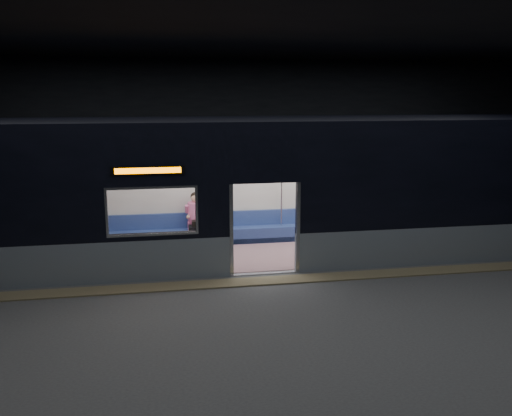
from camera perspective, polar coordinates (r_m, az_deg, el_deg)
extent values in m
cube|color=#47494C|center=(11.16, 1.95, -8.69)|extent=(24.00, 14.00, 0.01)
cube|color=black|center=(10.50, 2.15, 17.69)|extent=(24.00, 14.00, 0.04)
cube|color=black|center=(17.39, -2.80, 7.24)|extent=(24.00, 0.04, 5.00)
cube|color=black|center=(4.16, 22.82, -9.15)|extent=(24.00, 0.04, 5.00)
cube|color=#8C7F59|center=(11.66, 1.39, -7.66)|extent=(22.80, 0.50, 0.03)
cube|color=gray|center=(12.09, -22.40, -5.69)|extent=(8.30, 0.12, 0.90)
cube|color=gray|center=(13.74, 21.23, -3.54)|extent=(8.30, 0.12, 0.90)
cube|color=black|center=(11.73, -23.01, 1.78)|extent=(8.30, 0.12, 2.30)
cube|color=black|center=(13.42, 21.75, 3.06)|extent=(8.30, 0.12, 2.30)
cube|color=black|center=(11.56, 0.95, 5.48)|extent=(1.40, 0.12, 1.15)
cube|color=#B7BABC|center=(11.73, -2.63, -2.39)|extent=(0.08, 0.14, 2.05)
cube|color=#B7BABC|center=(12.00, 4.39, -2.08)|extent=(0.08, 0.14, 2.05)
cube|color=black|center=(11.30, -11.29, 3.90)|extent=(1.50, 0.04, 0.18)
cube|color=#FC7700|center=(11.29, -11.29, 3.89)|extent=(1.34, 0.03, 0.12)
cube|color=beige|center=(14.51, -1.23, 2.72)|extent=(18.00, 0.12, 3.20)
cube|color=black|center=(12.92, -0.27, 9.06)|extent=(18.00, 3.00, 0.15)
cube|color=#876362|center=(13.48, -0.26, -4.90)|extent=(17.76, 2.76, 0.04)
cube|color=beige|center=(13.00, -0.27, 4.98)|extent=(17.76, 2.76, 0.10)
cube|color=navy|center=(14.48, -1.01, -2.78)|extent=(11.00, 0.48, 0.41)
cube|color=navy|center=(14.57, -1.14, -1.05)|extent=(11.00, 0.10, 0.40)
cube|color=#745560|center=(12.24, -14.85, -5.97)|extent=(4.40, 0.48, 0.41)
cube|color=#745560|center=(13.37, 14.68, -4.43)|extent=(4.40, 0.48, 0.41)
cylinder|color=silver|center=(11.97, -3.83, -1.39)|extent=(0.04, 0.04, 2.26)
cylinder|color=silver|center=(14.17, -4.83, 0.69)|extent=(0.04, 0.04, 2.26)
cylinder|color=silver|center=(12.31, 4.99, -1.03)|extent=(0.04, 0.04, 2.26)
cylinder|color=silver|center=(14.46, 2.69, 0.95)|extent=(0.04, 0.04, 2.26)
cylinder|color=silver|center=(14.11, -1.01, 3.89)|extent=(11.00, 0.03, 0.03)
cube|color=black|center=(14.04, -6.75, -2.13)|extent=(0.17, 0.47, 0.16)
cube|color=black|center=(14.06, -5.89, -2.10)|extent=(0.17, 0.47, 0.16)
cylinder|color=black|center=(13.90, -6.67, -3.44)|extent=(0.11, 0.11, 0.43)
cylinder|color=black|center=(13.92, -5.80, -3.41)|extent=(0.11, 0.11, 0.43)
cube|color=pink|center=(14.24, -6.38, -1.84)|extent=(0.40, 0.22, 0.20)
cylinder|color=pink|center=(14.19, -6.42, -0.43)|extent=(0.41, 0.41, 0.52)
sphere|color=tan|center=(14.09, -6.45, 1.03)|extent=(0.21, 0.21, 0.21)
sphere|color=black|center=(14.12, -6.46, 1.22)|extent=(0.22, 0.22, 0.22)
cube|color=black|center=(13.94, -6.20, -1.60)|extent=(0.31, 0.29, 0.13)
cube|color=white|center=(15.69, 14.61, 2.66)|extent=(1.07, 0.03, 0.70)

